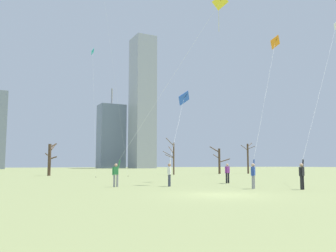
{
  "coord_description": "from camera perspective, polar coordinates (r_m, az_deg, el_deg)",
  "views": [
    {
      "loc": [
        -10.69,
        -15.18,
        1.53
      ],
      "look_at": [
        0.0,
        6.0,
        4.12
      ],
      "focal_mm": 38.07,
      "sensor_mm": 36.0,
      "label": 1
    }
  ],
  "objects": [
    {
      "name": "ground_plane",
      "position": [
        18.63,
        8.5,
        -10.87
      ],
      "size": [
        400.0,
        400.0,
        0.0
      ],
      "primitive_type": "plane",
      "color": "#848E56"
    },
    {
      "name": "kite_flyer_foreground_left_blue",
      "position": [
        27.38,
        0.96,
        -3.8
      ],
      "size": [
        5.38,
        6.25,
        8.41
      ],
      "color": "#33384C",
      "rests_on": "ground"
    },
    {
      "name": "kite_flyer_foreground_right_orange",
      "position": [
        25.65,
        14.42,
        -1.69
      ],
      "size": [
        8.3,
        5.7,
        13.19
      ],
      "color": "gray",
      "rests_on": "ground"
    },
    {
      "name": "kite_flyer_midfield_right_white",
      "position": [
        25.49,
        21.57,
        -2.93
      ],
      "size": [
        12.26,
        5.98,
        15.24
      ],
      "color": "black",
      "rests_on": "ground"
    },
    {
      "name": "kite_flyer_midfield_center_yellow",
      "position": [
        26.08,
        -3.9,
        -0.26
      ],
      "size": [
        9.87,
        0.62,
        15.96
      ],
      "color": "gray",
      "rests_on": "ground"
    },
    {
      "name": "bystander_strolling_midfield",
      "position": [
        30.37,
        9.49,
        -7.32
      ],
      "size": [
        0.51,
        0.24,
        1.62
      ],
      "color": "black",
      "rests_on": "ground"
    },
    {
      "name": "distant_kite_drifting_right_green",
      "position": [
        49.51,
        -10.05,
        18.33
      ],
      "size": [
        5.26,
        2.05,
        26.5
      ],
      "color": "green",
      "rests_on": "ground"
    },
    {
      "name": "distant_kite_drifting_left_teal",
      "position": [
        52.4,
        -11.94,
        10.26
      ],
      "size": [
        1.09,
        6.5,
        18.25
      ],
      "color": "teal",
      "rests_on": "ground"
    },
    {
      "name": "bare_tree_rightmost",
      "position": [
        61.32,
        8.21,
        -5.39
      ],
      "size": [
        3.24,
        1.63,
        4.71
      ],
      "color": "#4C3828",
      "rests_on": "ground"
    },
    {
      "name": "bare_tree_far_right_edge",
      "position": [
        55.16,
        0.8,
        -4.99
      ],
      "size": [
        1.8,
        1.46,
        5.7
      ],
      "color": "brown",
      "rests_on": "ground"
    },
    {
      "name": "bare_tree_center",
      "position": [
        53.33,
        -18.39,
        -4.94
      ],
      "size": [
        1.75,
        2.05,
        4.65
      ],
      "color": "#4C3828",
      "rests_on": "ground"
    },
    {
      "name": "bare_tree_left_of_center",
      "position": [
        63.65,
        12.68,
        -4.94
      ],
      "size": [
        3.13,
        1.28,
        5.43
      ],
      "color": "#4C3828",
      "rests_on": "ground"
    },
    {
      "name": "skyline_mid_tower_right",
      "position": [
        169.52,
        -9.09,
        -1.63
      ],
      "size": [
        11.94,
        8.83,
        37.72
      ],
      "color": "slate",
      "rests_on": "ground"
    },
    {
      "name": "skyline_slender_spire",
      "position": [
        161.73,
        -4.11,
        3.86
      ],
      "size": [
        9.28,
        11.21,
        59.65
      ],
      "color": "#9EA3AD",
      "rests_on": "ground"
    }
  ]
}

